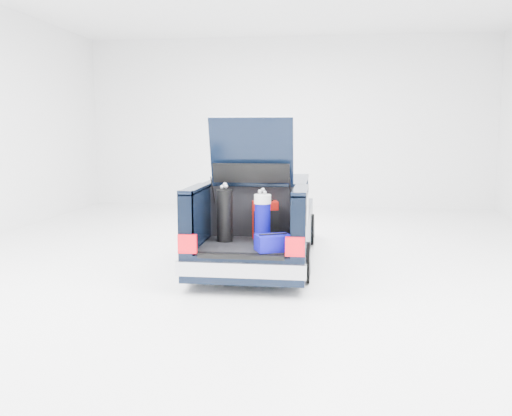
# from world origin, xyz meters

# --- Properties ---
(ground) EXTENTS (14.00, 14.00, 0.00)m
(ground) POSITION_xyz_m (0.00, 0.00, 0.00)
(ground) COLOR white
(ground) RESTS_ON ground
(car) EXTENTS (1.87, 4.65, 2.47)m
(car) POSITION_xyz_m (-0.00, 0.11, 0.67)
(car) COLOR black
(car) RESTS_ON ground
(red_suitcase) EXTENTS (0.42, 0.34, 0.62)m
(red_suitcase) POSITION_xyz_m (0.22, -1.09, 0.89)
(red_suitcase) COLOR #760803
(red_suitcase) RESTS_ON car
(black_golf_bag) EXTENTS (0.29, 0.32, 0.88)m
(black_golf_bag) POSITION_xyz_m (-0.37, -1.35, 1.00)
(black_golf_bag) COLOR black
(black_golf_bag) RESTS_ON car
(blue_golf_bag) EXTENTS (0.33, 0.33, 0.83)m
(blue_golf_bag) POSITION_xyz_m (0.22, -1.45, 0.98)
(blue_golf_bag) COLOR black
(blue_golf_bag) RESTS_ON car
(blue_duffel) EXTENTS (0.55, 0.47, 0.25)m
(blue_duffel) POSITION_xyz_m (0.42, -1.90, 0.71)
(blue_duffel) COLOR #08057E
(blue_duffel) RESTS_ON car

